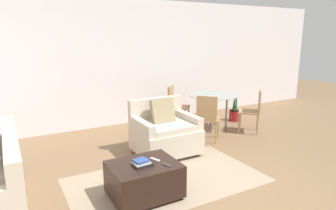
% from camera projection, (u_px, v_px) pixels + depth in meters
% --- Properties ---
extents(ground_plane, '(20.00, 20.00, 0.00)m').
position_uv_depth(ground_plane, '(215.00, 191.00, 3.88)').
color(ground_plane, brown).
extents(wall_back, '(12.00, 0.06, 2.75)m').
position_uv_depth(wall_back, '(118.00, 63.00, 6.55)').
color(wall_back, white).
rests_on(wall_back, ground_plane).
extents(area_rug, '(2.65, 1.52, 0.01)m').
position_uv_depth(area_rug, '(167.00, 180.00, 4.17)').
color(area_rug, gray).
rests_on(area_rug, ground_plane).
extents(armchair, '(1.00, 0.86, 0.94)m').
position_uv_depth(armchair, '(165.00, 132.00, 5.06)').
color(armchair, beige).
rests_on(armchair, ground_plane).
extents(ottoman, '(0.83, 0.66, 0.44)m').
position_uv_depth(ottoman, '(144.00, 179.00, 3.69)').
color(ottoman, black).
rests_on(ottoman, ground_plane).
extents(book_stack, '(0.23, 0.19, 0.07)m').
position_uv_depth(book_stack, '(142.00, 163.00, 3.59)').
color(book_stack, black).
rests_on(book_stack, ottoman).
extents(tv_remote_primary, '(0.08, 0.15, 0.01)m').
position_uv_depth(tv_remote_primary, '(166.00, 165.00, 3.60)').
color(tv_remote_primary, '#333338').
rests_on(tv_remote_primary, ottoman).
extents(tv_remote_secondary, '(0.09, 0.15, 0.01)m').
position_uv_depth(tv_remote_secondary, '(155.00, 159.00, 3.76)').
color(tv_remote_secondary, '#B7B7BC').
rests_on(tv_remote_secondary, ottoman).
extents(dining_table, '(1.03, 1.03, 0.75)m').
position_uv_depth(dining_table, '(213.00, 99.00, 6.32)').
color(dining_table, '#8C9E99').
rests_on(dining_table, ground_plane).
extents(dining_chair_near_left, '(0.59, 0.59, 0.90)m').
position_uv_depth(dining_chair_near_left, '(207.00, 115.00, 5.57)').
color(dining_chair_near_left, tan).
rests_on(dining_chair_near_left, ground_plane).
extents(dining_chair_near_right, '(0.59, 0.59, 0.90)m').
position_uv_depth(dining_chair_near_right, '(254.00, 108.00, 6.13)').
color(dining_chair_near_right, tan).
rests_on(dining_chair_near_right, ground_plane).
extents(dining_chair_far_left, '(0.59, 0.59, 0.90)m').
position_uv_depth(dining_chair_far_left, '(175.00, 103.00, 6.58)').
color(dining_chair_far_left, tan).
rests_on(dining_chair_far_left, ground_plane).
extents(potted_plant_small, '(0.25, 0.25, 0.67)m').
position_uv_depth(potted_plant_small, '(235.00, 112.00, 7.05)').
color(potted_plant_small, maroon).
rests_on(potted_plant_small, ground_plane).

